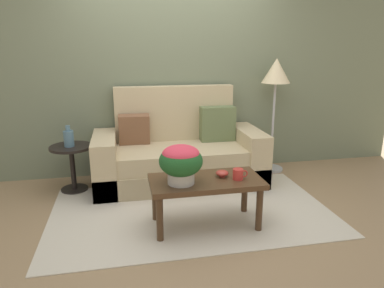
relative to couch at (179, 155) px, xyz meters
The scene contains 11 objects.
ground_plane 0.91m from the couch, 91.47° to the right, with size 14.00×14.00×0.00m, color #997A56.
wall_back 1.19m from the couch, 92.63° to the left, with size 6.40×0.12×2.85m, color slate.
area_rug 0.91m from the couch, 91.46° to the right, with size 2.77×1.63×0.01m, color beige.
couch is the anchor object (origin of this frame).
coffee_table 1.16m from the couch, 87.32° to the right, with size 1.01×0.51×0.46m.
side_table 1.24m from the couch, behind, with size 0.47×0.47×0.53m.
floor_lamp 1.55m from the couch, ahead, with size 0.36×0.36×1.47m.
potted_plant 1.26m from the couch, 98.61° to the right, with size 0.38×0.38×0.34m.
coffee_mug 1.27m from the couch, 74.51° to the right, with size 0.14×0.09×0.10m.
snack_bowl 1.16m from the couch, 79.25° to the right, with size 0.12×0.12×0.06m.
table_vase 1.28m from the couch, behind, with size 0.11×0.11×0.24m.
Camera 1 is at (-0.64, -3.22, 1.62)m, focal length 33.25 mm.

